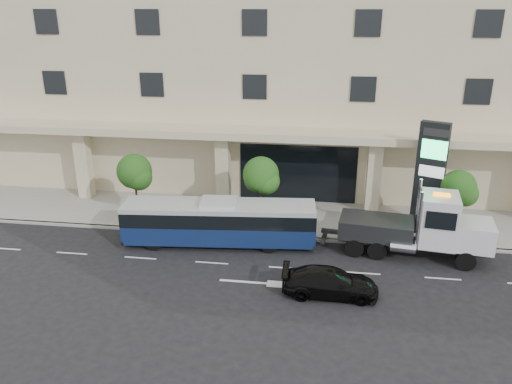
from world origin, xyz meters
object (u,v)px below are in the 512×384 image
black_sedan (330,282)px  city_bus (219,222)px  signage_pylon (430,176)px  tow_truck (421,228)px

black_sedan → city_bus: bearing=53.5°
city_bus → signage_pylon: signage_pylon is taller
city_bus → tow_truck: 11.18m
city_bus → signage_pylon: 12.70m
tow_truck → black_sedan: size_ratio=2.00×
city_bus → black_sedan: 7.86m
city_bus → tow_truck: tow_truck is taller
tow_truck → signage_pylon: bearing=83.9°
city_bus → black_sedan: bearing=-41.2°
tow_truck → signage_pylon: size_ratio=1.38×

